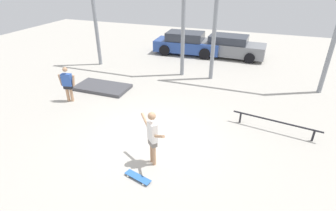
# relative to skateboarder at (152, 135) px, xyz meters

# --- Properties ---
(ground_plane) EXTENTS (36.00, 36.00, 0.00)m
(ground_plane) POSITION_rel_skateboarder_xyz_m (-0.54, 1.11, -0.98)
(ground_plane) COLOR #B2ADA3
(skateboarder) EXTENTS (1.09, 0.98, 1.71)m
(skateboarder) POSITION_rel_skateboarder_xyz_m (0.00, 0.00, 0.00)
(skateboarder) COLOR tan
(skateboarder) RESTS_ON ground_plane
(skateboard) EXTENTS (0.83, 0.42, 0.08)m
(skateboard) POSITION_rel_skateboarder_xyz_m (-0.14, -0.76, -0.92)
(skateboard) COLOR #2D66B2
(skateboard) RESTS_ON ground_plane
(manual_pad) EXTENTS (2.52, 1.36, 0.15)m
(manual_pad) POSITION_rel_skateboarder_xyz_m (-4.32, 4.11, -0.90)
(manual_pad) COLOR #47474C
(manual_pad) RESTS_ON ground_plane
(grind_rail) EXTENTS (2.93, 0.53, 0.44)m
(grind_rail) POSITION_rel_skateboarder_xyz_m (3.35, 3.00, -0.63)
(grind_rail) COLOR black
(grind_rail) RESTS_ON ground_plane
(canopy_support_left) EXTENTS (5.26, 0.20, 5.87)m
(canopy_support_left) POSITION_rel_skateboarder_xyz_m (-3.85, 7.17, 2.57)
(canopy_support_left) COLOR gray
(canopy_support_left) RESTS_ON ground_plane
(canopy_support_right) EXTENTS (5.26, 0.20, 5.87)m
(canopy_support_right) POSITION_rel_skateboarder_xyz_m (2.77, 7.17, 2.57)
(canopy_support_right) COLOR gray
(canopy_support_right) RESTS_ON ground_plane
(parked_car_blue) EXTENTS (4.30, 1.97, 1.41)m
(parked_car_blue) POSITION_rel_skateboarder_xyz_m (-2.17, 10.96, -0.29)
(parked_car_blue) COLOR #284793
(parked_car_blue) RESTS_ON ground_plane
(parked_car_grey) EXTENTS (4.28, 1.96, 1.36)m
(parked_car_grey) POSITION_rel_skateboarder_xyz_m (0.60, 11.21, -0.32)
(parked_car_grey) COLOR slate
(parked_car_grey) RESTS_ON ground_plane
(bystander) EXTENTS (0.73, 0.28, 1.53)m
(bystander) POSITION_rel_skateboarder_xyz_m (-4.92, 2.54, -0.15)
(bystander) COLOR tan
(bystander) RESTS_ON ground_plane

